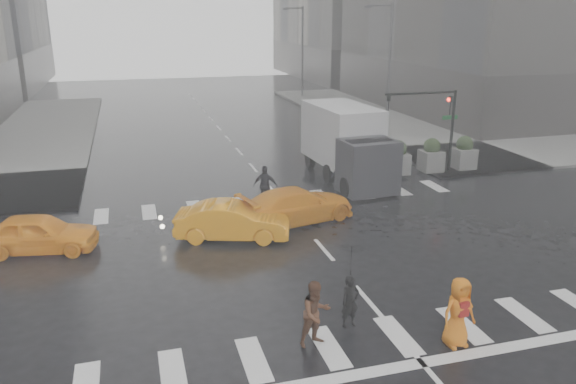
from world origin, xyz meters
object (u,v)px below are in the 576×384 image
object	(u,v)px
traffic_signal_pole	(437,115)
taxi_front	(38,233)
taxi_mid	(232,221)
box_truck	(348,142)
pedestrian_brown	(316,314)
pedestrian_orange	(459,312)

from	to	relation	value
traffic_signal_pole	taxi_front	bearing A→B (deg)	-164.48
taxi_mid	box_truck	distance (m)	9.67
pedestrian_brown	pedestrian_orange	distance (m)	3.68
pedestrian_brown	taxi_front	xyz separation A→B (m)	(-7.73, 8.48, -0.19)
traffic_signal_pole	pedestrian_brown	bearing A→B (deg)	-129.35
traffic_signal_pole	taxi_mid	size ratio (longest dim) A/B	1.04
traffic_signal_pole	taxi_mid	xyz separation A→B (m)	(-12.03, -6.01, -2.50)
taxi_front	taxi_mid	size ratio (longest dim) A/B	0.96
traffic_signal_pole	taxi_front	xyz separation A→B (m)	(-19.01, -5.28, -2.51)
taxi_front	pedestrian_brown	bearing A→B (deg)	-126.98
taxi_front	taxi_mid	xyz separation A→B (m)	(6.98, -0.73, 0.01)
pedestrian_brown	pedestrian_orange	bearing A→B (deg)	-32.23
taxi_mid	pedestrian_brown	bearing A→B (deg)	-157.03
traffic_signal_pole	taxi_front	size ratio (longest dim) A/B	1.08
pedestrian_orange	box_truck	distance (m)	15.42
pedestrian_brown	pedestrian_orange	world-z (taller)	pedestrian_orange
pedestrian_brown	taxi_mid	xyz separation A→B (m)	(-0.75, 7.76, -0.18)
pedestrian_orange	taxi_front	bearing A→B (deg)	134.43
traffic_signal_pole	taxi_front	distance (m)	19.89
pedestrian_brown	box_truck	size ratio (longest dim) A/B	0.25
pedestrian_brown	taxi_mid	distance (m)	7.79
traffic_signal_pole	taxi_mid	bearing A→B (deg)	-153.47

